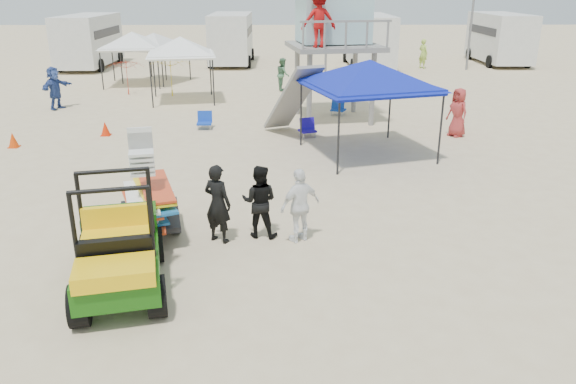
{
  "coord_description": "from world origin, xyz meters",
  "views": [
    {
      "loc": [
        0.4,
        -7.19,
        5.09
      ],
      "look_at": [
        0.5,
        3.0,
        1.3
      ],
      "focal_mm": 35.0,
      "sensor_mm": 36.0,
      "label": 1
    }
  ],
  "objects_px": {
    "man_left": "(218,204)",
    "lifeguard_tower": "(332,16)",
    "surf_trailer": "(147,198)",
    "utility_cart": "(115,242)",
    "canopy_blue": "(370,65)"
  },
  "relations": [
    {
      "from": "man_left",
      "to": "lifeguard_tower",
      "type": "relative_size",
      "value": 0.32
    },
    {
      "from": "surf_trailer",
      "to": "man_left",
      "type": "distance_m",
      "value": 1.54
    },
    {
      "from": "utility_cart",
      "to": "canopy_blue",
      "type": "distance_m",
      "value": 10.23
    },
    {
      "from": "canopy_blue",
      "to": "man_left",
      "type": "bearing_deg",
      "value": -121.91
    },
    {
      "from": "utility_cart",
      "to": "surf_trailer",
      "type": "distance_m",
      "value": 2.34
    },
    {
      "from": "surf_trailer",
      "to": "canopy_blue",
      "type": "height_order",
      "value": "canopy_blue"
    },
    {
      "from": "man_left",
      "to": "utility_cart",
      "type": "bearing_deg",
      "value": 81.5
    },
    {
      "from": "lifeguard_tower",
      "to": "surf_trailer",
      "type": "bearing_deg",
      "value": -113.15
    },
    {
      "from": "utility_cart",
      "to": "canopy_blue",
      "type": "xyz_separation_m",
      "value": [
        5.5,
        8.42,
        1.85
      ]
    },
    {
      "from": "utility_cart",
      "to": "surf_trailer",
      "type": "bearing_deg",
      "value": 89.77
    },
    {
      "from": "utility_cart",
      "to": "man_left",
      "type": "distance_m",
      "value": 2.55
    },
    {
      "from": "surf_trailer",
      "to": "canopy_blue",
      "type": "bearing_deg",
      "value": 47.95
    },
    {
      "from": "surf_trailer",
      "to": "utility_cart",
      "type": "bearing_deg",
      "value": -90.23
    },
    {
      "from": "utility_cart",
      "to": "man_left",
      "type": "height_order",
      "value": "utility_cart"
    },
    {
      "from": "utility_cart",
      "to": "man_left",
      "type": "relative_size",
      "value": 1.75
    }
  ]
}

